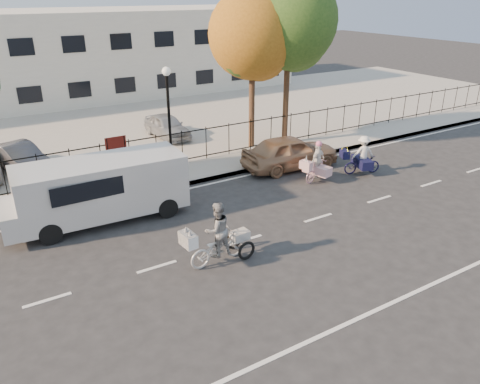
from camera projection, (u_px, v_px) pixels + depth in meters
ground at (245, 240)px, 14.85m from camera, size 120.00×120.00×0.00m
road_markings at (245, 240)px, 14.85m from camera, size 60.00×9.52×0.01m
curb at (179, 186)px, 18.77m from camera, size 60.00×0.10×0.15m
sidewalk at (168, 177)px, 19.59m from camera, size 60.00×2.20×0.15m
parking_lot at (105, 128)px, 26.55m from camera, size 60.00×15.60×0.15m
iron_fence at (157, 151)px, 20.12m from camera, size 58.00×0.06×1.50m
building at (59, 55)px, 33.20m from camera, size 34.00×10.00×6.00m
lamppost at (168, 101)px, 19.16m from camera, size 0.36×0.36×4.33m
street_sign at (116, 150)px, 18.72m from camera, size 0.85×0.06×1.80m
zebra_trike at (218, 240)px, 13.38m from camera, size 2.21×0.86×1.89m
unicorn_bike at (317, 166)px, 19.18m from camera, size 1.75×1.25×1.72m
bull_bike at (362, 159)px, 19.97m from camera, size 1.85×1.31×1.67m
white_van at (99, 188)px, 15.71m from camera, size 6.07×2.27×2.13m
gold_sedan at (290, 152)px, 20.54m from camera, size 4.48×2.04×1.49m
pedestrian at (48, 183)px, 16.64m from camera, size 0.66×0.50×1.64m
lot_car_c at (20, 158)px, 19.77m from camera, size 2.30×3.85×1.20m
lot_car_d at (167, 126)px, 24.42m from camera, size 1.54×3.54×1.19m
tree_mid at (254, 39)px, 21.36m from camera, size 4.08×4.08×7.47m
tree_east at (291, 25)px, 21.67m from camera, size 4.50×4.50×8.25m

